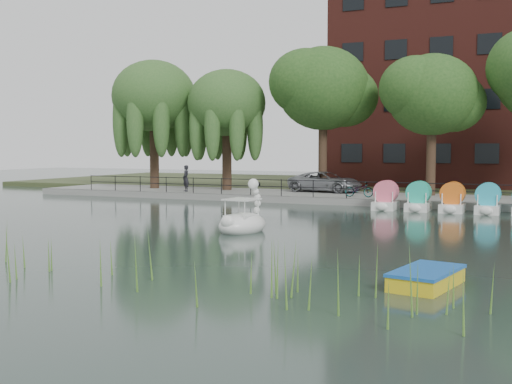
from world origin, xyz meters
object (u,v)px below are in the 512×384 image
Objects in this scene: minivan at (325,180)px; swan_boat at (243,220)px; pedestrian at (186,176)px; bicycle at (359,188)px; yellow_rowboat at (427,277)px.

swan_boat is (2.22, -17.16, -0.71)m from minivan.
bicycle is at bearing 38.18° from pedestrian.
bicycle is at bearing -128.86° from minivan.
minivan is 17.31m from swan_boat.
swan_boat is (-0.87, -14.00, -0.45)m from bicycle.
swan_boat is 1.04× the size of yellow_rowboat.
yellow_rowboat is at bearing -10.62° from pedestrian.
swan_boat reaches higher than bicycle.
pedestrian is 0.76× the size of swan_boat.
minivan is 2.76× the size of pedestrian.
yellow_rowboat is (18.88, -21.03, -1.16)m from pedestrian.
minivan is 2.11× the size of swan_boat.
yellow_rowboat is (8.19, -7.17, -0.22)m from swan_boat.
minivan is 9.10m from pedestrian.
minivan is at bearing 104.69° from swan_boat.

